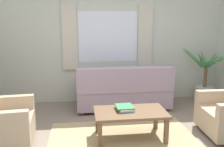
# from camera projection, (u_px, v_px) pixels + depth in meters

# --- Properties ---
(ground_plane) EXTENTS (6.24, 6.24, 0.00)m
(ground_plane) POSITION_uv_depth(u_px,v_px,m) (125.00, 146.00, 3.63)
(ground_plane) COLOR gray
(wall_back) EXTENTS (5.32, 0.12, 2.60)m
(wall_back) POSITION_uv_depth(u_px,v_px,m) (108.00, 43.00, 5.56)
(wall_back) COLOR beige
(wall_back) RESTS_ON ground_plane
(window_with_curtains) EXTENTS (1.98, 0.07, 1.40)m
(window_with_curtains) POSITION_uv_depth(u_px,v_px,m) (108.00, 37.00, 5.44)
(window_with_curtains) COLOR white
(area_rug) EXTENTS (2.26, 1.89, 0.01)m
(area_rug) POSITION_uv_depth(u_px,v_px,m) (125.00, 146.00, 3.63)
(area_rug) COLOR tan
(area_rug) RESTS_ON ground_plane
(couch) EXTENTS (1.90, 0.82, 0.92)m
(couch) POSITION_uv_depth(u_px,v_px,m) (123.00, 92.00, 5.12)
(couch) COLOR #998499
(couch) RESTS_ON ground_plane
(coffee_table) EXTENTS (1.10, 0.64, 0.44)m
(coffee_table) POSITION_uv_depth(u_px,v_px,m) (130.00, 115.00, 3.81)
(coffee_table) COLOR brown
(coffee_table) RESTS_ON ground_plane
(book_stack_on_table) EXTENTS (0.28, 0.33, 0.06)m
(book_stack_on_table) POSITION_uv_depth(u_px,v_px,m) (125.00, 108.00, 3.85)
(book_stack_on_table) COLOR #5B8E93
(book_stack_on_table) RESTS_ON coffee_table
(potted_plant) EXTENTS (1.10, 1.05, 1.27)m
(potted_plant) POSITION_uv_depth(u_px,v_px,m) (205.00, 78.00, 5.51)
(potted_plant) COLOR #B7B2A8
(potted_plant) RESTS_ON ground_plane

